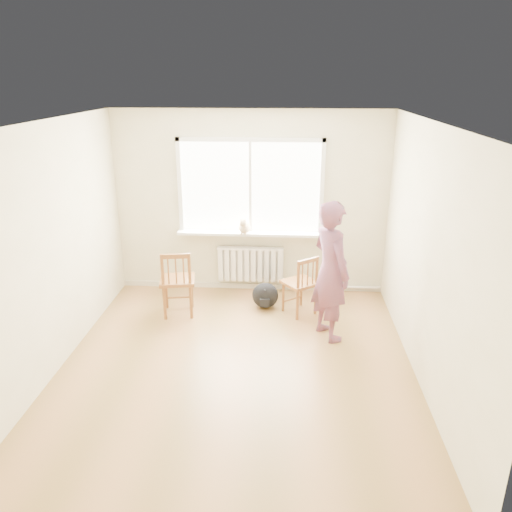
% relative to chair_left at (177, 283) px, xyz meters
% --- Properties ---
extents(floor, '(4.50, 4.50, 0.00)m').
position_rel_chair_left_xyz_m(floor, '(0.93, -1.27, -0.47)').
color(floor, '#A87444').
rests_on(floor, ground).
extents(ceiling, '(4.50, 4.50, 0.00)m').
position_rel_chair_left_xyz_m(ceiling, '(0.93, -1.27, 2.23)').
color(ceiling, white).
rests_on(ceiling, back_wall).
extents(back_wall, '(4.00, 0.01, 2.70)m').
position_rel_chair_left_xyz_m(back_wall, '(0.93, 0.98, 0.88)').
color(back_wall, beige).
rests_on(back_wall, ground).
extents(window, '(2.12, 0.05, 1.42)m').
position_rel_chair_left_xyz_m(window, '(0.93, 0.95, 1.19)').
color(window, white).
rests_on(window, back_wall).
extents(windowsill, '(2.15, 0.22, 0.04)m').
position_rel_chair_left_xyz_m(windowsill, '(0.93, 0.87, 0.46)').
color(windowsill, white).
rests_on(windowsill, back_wall).
extents(radiator, '(1.00, 0.12, 0.55)m').
position_rel_chair_left_xyz_m(radiator, '(0.93, 0.89, -0.03)').
color(radiator, white).
rests_on(radiator, back_wall).
extents(heating_pipe, '(1.40, 0.04, 0.04)m').
position_rel_chair_left_xyz_m(heating_pipe, '(2.18, 0.92, -0.39)').
color(heating_pipe, silver).
rests_on(heating_pipe, back_wall).
extents(baseboard, '(4.00, 0.03, 0.08)m').
position_rel_chair_left_xyz_m(baseboard, '(0.93, 0.96, -0.43)').
color(baseboard, beige).
rests_on(baseboard, ground).
extents(chair_left, '(0.53, 0.51, 0.94)m').
position_rel_chair_left_xyz_m(chair_left, '(0.00, 0.00, 0.00)').
color(chair_left, brown).
rests_on(chair_left, floor).
extents(chair_right, '(0.58, 0.57, 0.85)m').
position_rel_chair_left_xyz_m(chair_right, '(1.69, 0.14, -0.05)').
color(chair_right, brown).
rests_on(chair_right, floor).
extents(person, '(0.68, 0.77, 1.76)m').
position_rel_chair_left_xyz_m(person, '(2.01, -0.46, 0.41)').
color(person, '#B43C4E').
rests_on(person, floor).
extents(cat, '(0.19, 0.39, 0.26)m').
position_rel_chair_left_xyz_m(cat, '(0.85, 0.78, 0.58)').
color(cat, beige).
rests_on(cat, windowsill).
extents(backpack, '(0.41, 0.33, 0.37)m').
position_rel_chair_left_xyz_m(backpack, '(1.18, 0.30, -0.29)').
color(backpack, black).
rests_on(backpack, floor).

